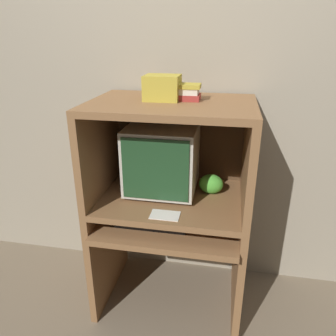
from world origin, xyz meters
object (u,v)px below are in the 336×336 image
object	(u,v)px
crt_monitor	(162,158)
mouse	(199,227)
storage_box	(162,88)
book_stack	(186,92)
keyboard	(152,222)
snack_bag	(211,184)

from	to	relation	value
crt_monitor	mouse	size ratio (longest dim) A/B	6.88
crt_monitor	storage_box	bearing A→B (deg)	-71.40
book_stack	storage_box	distance (m)	0.13
crt_monitor	mouse	world-z (taller)	crt_monitor
mouse	storage_box	xyz separation A→B (m)	(-0.24, 0.17, 0.74)
keyboard	snack_bag	bearing A→B (deg)	33.68
book_stack	storage_box	size ratio (longest dim) A/B	0.86
crt_monitor	snack_bag	xyz separation A→B (m)	(0.29, 0.02, -0.15)
snack_bag	storage_box	bearing A→B (deg)	-169.75
mouse	book_stack	xyz separation A→B (m)	(-0.11, 0.18, 0.71)
keyboard	storage_box	bearing A→B (deg)	78.60
book_stack	snack_bag	bearing A→B (deg)	11.48
keyboard	snack_bag	xyz separation A→B (m)	(0.32, 0.21, 0.17)
book_stack	keyboard	bearing A→B (deg)	-131.45
book_stack	storage_box	bearing A→B (deg)	-171.31
crt_monitor	book_stack	size ratio (longest dim) A/B	2.53
crt_monitor	keyboard	xyz separation A→B (m)	(-0.02, -0.19, -0.32)
keyboard	mouse	size ratio (longest dim) A/B	6.86
crt_monitor	storage_box	world-z (taller)	storage_box
crt_monitor	keyboard	size ratio (longest dim) A/B	1.00
snack_bag	book_stack	bearing A→B (deg)	-168.52
snack_bag	book_stack	distance (m)	0.57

